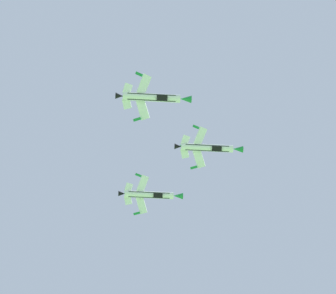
% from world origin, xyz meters
% --- Properties ---
extents(fighter_jet_lead, '(14.94, 9.56, 6.97)m').
position_xyz_m(fighter_jet_lead, '(-29.97, 108.15, 105.39)').
color(fighter_jet_lead, silver).
extents(fighter_jet_left_wing, '(14.94, 9.28, 7.60)m').
position_xyz_m(fighter_jet_left_wing, '(-48.37, 117.15, 103.38)').
color(fighter_jet_left_wing, silver).
extents(fighter_jet_right_wing, '(14.94, 9.34, 7.47)m').
position_xyz_m(fighter_jet_right_wing, '(-34.67, 86.55, 103.36)').
color(fighter_jet_right_wing, silver).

